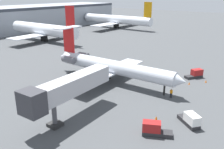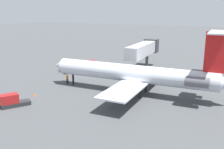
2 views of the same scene
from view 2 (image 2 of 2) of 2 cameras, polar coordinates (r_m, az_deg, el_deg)
ground_plane at (r=41.75m, az=5.08°, el=-4.63°), size 400.00×400.00×0.10m
regional_jet at (r=41.30m, az=5.61°, el=0.25°), size 21.41×31.23×10.57m
jet_bridge at (r=58.07m, az=7.26°, el=5.66°), size 16.19×3.68×6.59m
ground_crew_marshaller at (r=48.46m, az=-10.01°, el=-1.01°), size 0.35×0.45×1.69m
baggage_tug_lead at (r=39.00m, az=-21.50°, el=-5.59°), size 4.14×3.29×1.90m
baggage_tug_trailing at (r=57.84m, az=-10.63°, el=1.41°), size 3.51×4.04×1.90m
baggage_tug_spare at (r=60.49m, az=-5.32°, el=2.14°), size 3.07×4.20×1.90m
traffic_cone_near at (r=42.31m, az=-22.34°, el=-4.96°), size 0.36×0.36×0.55m
traffic_cone_mid at (r=56.45m, az=-5.98°, el=0.68°), size 0.36×0.36×0.55m
traffic_cone_far at (r=42.73m, az=-16.95°, el=-4.31°), size 0.36×0.36×0.55m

